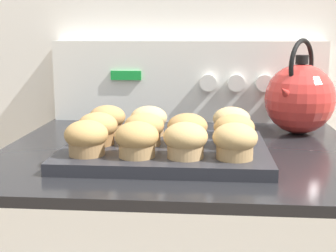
# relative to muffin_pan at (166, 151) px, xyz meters

# --- Properties ---
(wall_back) EXTENTS (8.00, 0.05, 2.40)m
(wall_back) POSITION_rel_muffin_pan_xyz_m (0.03, 0.43, 0.30)
(wall_back) COLOR white
(wall_back) RESTS_ON ground_plane
(control_panel) EXTENTS (0.72, 0.07, 0.21)m
(control_panel) POSITION_rel_muffin_pan_xyz_m (0.03, 0.38, 0.10)
(control_panel) COLOR white
(control_panel) RESTS_ON stove_range
(muffin_pan) EXTENTS (0.38, 0.30, 0.02)m
(muffin_pan) POSITION_rel_muffin_pan_xyz_m (0.00, 0.00, 0.00)
(muffin_pan) COLOR #28282D
(muffin_pan) RESTS_ON stove_range
(muffin_r0_c0) EXTENTS (0.08, 0.08, 0.06)m
(muffin_r0_c0) POSITION_rel_muffin_pan_xyz_m (-0.13, -0.08, 0.04)
(muffin_r0_c0) COLOR #A37A4C
(muffin_r0_c0) RESTS_ON muffin_pan
(muffin_r0_c1) EXTENTS (0.08, 0.08, 0.06)m
(muffin_r0_c1) POSITION_rel_muffin_pan_xyz_m (-0.04, -0.09, 0.04)
(muffin_r0_c1) COLOR tan
(muffin_r0_c1) RESTS_ON muffin_pan
(muffin_r0_c2) EXTENTS (0.08, 0.08, 0.06)m
(muffin_r0_c2) POSITION_rel_muffin_pan_xyz_m (0.04, -0.09, 0.04)
(muffin_r0_c2) COLOR tan
(muffin_r0_c2) RESTS_ON muffin_pan
(muffin_r0_c3) EXTENTS (0.08, 0.08, 0.06)m
(muffin_r0_c3) POSITION_rel_muffin_pan_xyz_m (0.13, -0.09, 0.04)
(muffin_r0_c3) COLOR tan
(muffin_r0_c3) RESTS_ON muffin_pan
(muffin_r1_c0) EXTENTS (0.08, 0.08, 0.06)m
(muffin_r1_c0) POSITION_rel_muffin_pan_xyz_m (-0.13, -0.00, 0.04)
(muffin_r1_c0) COLOR olive
(muffin_r1_c0) RESTS_ON muffin_pan
(muffin_r1_c1) EXTENTS (0.08, 0.08, 0.06)m
(muffin_r1_c1) POSITION_rel_muffin_pan_xyz_m (-0.04, 0.00, 0.04)
(muffin_r1_c1) COLOR tan
(muffin_r1_c1) RESTS_ON muffin_pan
(muffin_r1_c2) EXTENTS (0.08, 0.08, 0.06)m
(muffin_r1_c2) POSITION_rel_muffin_pan_xyz_m (0.04, 0.00, 0.04)
(muffin_r1_c2) COLOR #A37A4C
(muffin_r1_c2) RESTS_ON muffin_pan
(muffin_r1_c3) EXTENTS (0.08, 0.08, 0.06)m
(muffin_r1_c3) POSITION_rel_muffin_pan_xyz_m (0.13, -0.00, 0.04)
(muffin_r1_c3) COLOR #A37A4C
(muffin_r1_c3) RESTS_ON muffin_pan
(muffin_r2_c0) EXTENTS (0.08, 0.08, 0.06)m
(muffin_r2_c0) POSITION_rel_muffin_pan_xyz_m (-0.13, 0.09, 0.04)
(muffin_r2_c0) COLOR #A37A4C
(muffin_r2_c0) RESTS_ON muffin_pan
(muffin_r2_c1) EXTENTS (0.08, 0.08, 0.06)m
(muffin_r2_c1) POSITION_rel_muffin_pan_xyz_m (-0.04, 0.09, 0.04)
(muffin_r2_c1) COLOR #A37A4C
(muffin_r2_c1) RESTS_ON muffin_pan
(muffin_r2_c3) EXTENTS (0.08, 0.08, 0.06)m
(muffin_r2_c3) POSITION_rel_muffin_pan_xyz_m (0.13, 0.09, 0.04)
(muffin_r2_c3) COLOR tan
(muffin_r2_c3) RESTS_ON muffin_pan
(tea_kettle) EXTENTS (0.16, 0.18, 0.22)m
(tea_kettle) POSITION_rel_muffin_pan_xyz_m (0.29, 0.24, 0.07)
(tea_kettle) COLOR red
(tea_kettle) RESTS_ON stove_range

